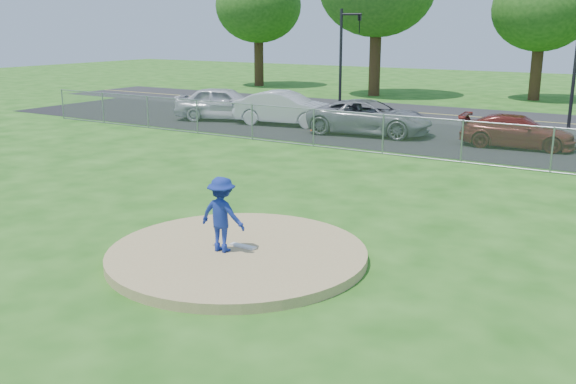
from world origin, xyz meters
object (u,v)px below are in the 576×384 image
Objects in this scene: traffic_signal_left at (345,51)px; parked_car_white at (285,108)px; parked_car_darkred at (517,131)px; pitcher at (222,214)px; parked_car_gray at (370,117)px; traffic_cone at (316,123)px; parked_car_silver at (224,103)px.

traffic_signal_left is 1.14× the size of parked_car_white.
pitcher is at bearing 166.65° from parked_car_darkred.
traffic_signal_left is 1.02× the size of parked_car_gray.
parked_car_gray is (-4.11, 16.07, -0.21)m from pitcher.
parked_car_gray is at bearing 85.84° from parked_car_darkred.
parked_car_white is 1.12× the size of parked_car_darkred.
traffic_cone is 0.14× the size of parked_car_white.
parked_car_gray reaches higher than traffic_cone.
pitcher reaches higher than parked_car_darkred.
traffic_cone is at bearing -116.11° from parked_car_silver.
parked_car_darkred is at bearing -110.96° from parked_car_silver.
parked_car_silver is 0.91× the size of parked_car_gray.
parked_car_gray is 6.33m from parked_car_darkred.
traffic_signal_left reaches higher than parked_car_silver.
traffic_cone is at bearing 90.52° from parked_car_gray.
parked_car_silver is at bearing 84.34° from parked_car_white.
traffic_cone is (1.87, -6.50, -3.02)m from traffic_signal_left.
traffic_signal_left is 8.33× the size of traffic_cone.
parked_car_gray is at bearing -54.15° from traffic_signal_left.
traffic_signal_left is 7.99m from parked_car_gray.
parked_car_darkred is at bearing -100.62° from parked_car_white.
parked_car_silver is (-3.76, -6.00, -2.50)m from traffic_signal_left.
parked_car_darkred reaches higher than traffic_cone.
pitcher is at bearing -163.89° from parked_car_silver.
traffic_signal_left is 6.30m from parked_car_white.
parked_car_silver is (-5.63, 0.49, 0.52)m from traffic_cone.
parked_car_white reaches higher than parked_car_gray.
pitcher is 16.59m from parked_car_gray.
traffic_cone is 0.12× the size of parked_car_gray.
traffic_cone is at bearing -70.04° from pitcher.
pitcher is 0.32× the size of parked_car_white.
traffic_cone is 5.68m from parked_car_silver.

